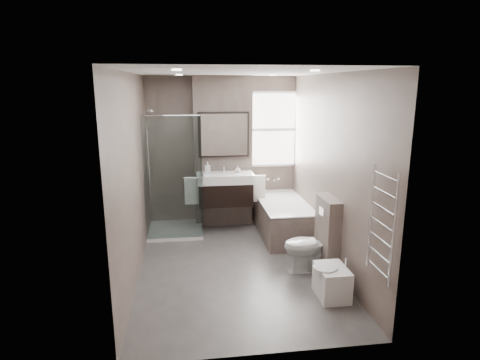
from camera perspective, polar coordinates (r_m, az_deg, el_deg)
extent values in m
cube|color=#4A4644|center=(5.70, -0.63, -12.30)|extent=(2.65, 3.85, 0.05)
cube|color=silver|center=(5.14, -0.71, 15.37)|extent=(2.65, 3.85, 0.05)
cube|color=#675850|center=(7.15, -2.56, 4.14)|extent=(2.65, 0.05, 2.60)
cube|color=#675850|center=(3.43, 3.30, -6.16)|extent=(2.65, 0.05, 2.60)
cube|color=#675850|center=(5.27, -15.10, 0.35)|extent=(0.05, 3.85, 2.60)
cube|color=#675850|center=(5.58, 12.97, 1.18)|extent=(0.05, 3.85, 2.60)
cube|color=#62544D|center=(7.00, -2.45, 3.94)|extent=(1.00, 0.25, 2.60)
cube|color=black|center=(6.80, -2.12, -1.87)|extent=(0.90, 0.45, 0.38)
cube|color=white|center=(6.73, -2.14, 0.31)|extent=(0.95, 0.47, 0.15)
cylinder|color=silver|center=(6.87, -2.29, 1.72)|extent=(0.03, 0.03, 0.12)
cylinder|color=silver|center=(6.80, -2.25, 2.08)|extent=(0.02, 0.12, 0.02)
cube|color=black|center=(6.80, -2.36, 6.47)|extent=(0.86, 0.06, 0.76)
cube|color=white|center=(6.76, -2.32, 6.43)|extent=(0.80, 0.02, 0.70)
cube|color=white|center=(6.73, -6.86, -1.58)|extent=(0.24, 0.06, 0.44)
cube|color=white|center=(6.83, 2.57, -1.26)|extent=(0.24, 0.06, 0.44)
cube|color=white|center=(6.99, -9.11, -7.03)|extent=(0.90, 0.90, 0.06)
cube|color=white|center=(6.27, -9.52, 0.14)|extent=(0.88, 0.01, 1.94)
cube|color=white|center=(6.71, -5.63, 1.12)|extent=(0.01, 0.88, 1.94)
cylinder|color=silver|center=(6.69, -12.92, 2.74)|extent=(0.02, 0.02, 1.00)
cube|color=#62544D|center=(6.75, 6.05, -5.46)|extent=(0.75, 1.60, 0.55)
cube|color=white|center=(6.67, 6.11, -3.18)|extent=(0.75, 1.60, 0.03)
cube|color=white|center=(6.69, 6.10, -3.71)|extent=(0.61, 1.42, 0.12)
cube|color=white|center=(7.19, 4.66, 7.18)|extent=(0.98, 0.04, 1.33)
cube|color=white|center=(7.16, 4.70, 7.16)|extent=(0.90, 0.01, 1.25)
cube|color=white|center=(7.16, 4.71, 7.15)|extent=(0.90, 0.01, 0.05)
imported|color=white|center=(5.51, 9.90, -9.17)|extent=(0.69, 0.40, 0.70)
cube|color=#62544D|center=(5.54, 12.31, -7.51)|extent=(0.18, 0.55, 1.00)
cube|color=silver|center=(5.40, 11.53, -4.42)|extent=(0.01, 0.16, 0.11)
cube|color=white|center=(4.98, 12.92, -13.98)|extent=(0.33, 0.46, 0.37)
cylinder|color=white|center=(4.87, 11.99, -12.21)|extent=(0.28, 0.28, 0.05)
cylinder|color=silver|center=(4.93, 14.86, -11.17)|extent=(0.02, 0.02, 0.10)
cylinder|color=silver|center=(4.00, 21.01, -6.94)|extent=(0.03, 0.03, 1.10)
cylinder|color=silver|center=(4.38, 18.16, -4.94)|extent=(0.03, 0.03, 1.10)
cube|color=silver|center=(4.19, 19.52, -5.89)|extent=(0.02, 0.46, 1.00)
imported|color=white|center=(6.71, -4.63, 1.76)|extent=(0.09, 0.09, 0.20)
imported|color=white|center=(6.76, -0.32, 1.53)|extent=(0.09, 0.09, 0.12)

